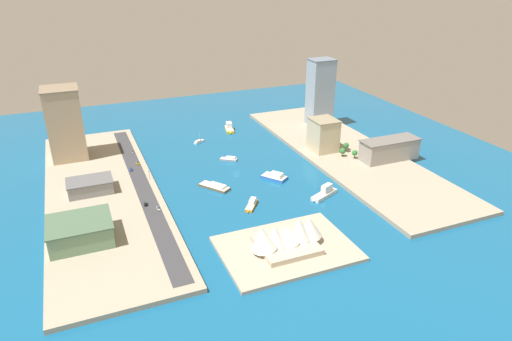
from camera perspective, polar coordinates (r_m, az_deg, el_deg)
The scene contains 26 objects.
ground_plane at distance 334.27m, azimuth -2.47°, elevation -0.31°, with size 440.00×440.00×0.00m, color #145684.
quay_west at distance 373.30m, azimuth 11.14°, elevation 2.20°, with size 70.00×240.00×2.76m, color #9E937F.
quay_east at distance 317.61m, azimuth -18.54°, elevation -2.78°, with size 70.00×240.00×2.76m, color #9E937F.
peninsula_point at distance 248.01m, azimuth 3.80°, elevation -9.68°, with size 70.23×50.72×2.00m, color #A89E89.
road_strip at distance 318.75m, azimuth -14.02°, elevation -1.80°, with size 10.40×228.00×0.15m, color #38383D.
catamaran_blue at distance 324.80m, azimuth 2.35°, elevation -0.75°, with size 17.69×19.62×4.62m.
water_taxi_orange at distance 288.33m, azimuth -0.54°, elevation -4.23°, with size 12.92×15.17×4.17m.
yacht_sleek_gray at distance 355.51m, azimuth -3.37°, elevation 1.45°, with size 13.46×11.29×3.21m.
barge_flat_brown at distance 312.55m, azimuth -5.12°, elevation -1.98°, with size 19.00×22.51×3.15m.
sailboat_small_white at distance 393.52m, azimuth -7.10°, elevation 3.61°, with size 10.84×7.83×10.22m.
ferry_white_commuter at distance 303.48m, azimuth 8.55°, elevation -2.78°, with size 23.01×14.61×7.60m.
ferry_yellow_fast at distance 419.76m, azimuth -3.35°, elevation 5.33°, with size 10.16×20.59×7.26m.
carpark_squat_concrete at distance 362.23m, azimuth 16.27°, elevation 2.56°, with size 45.99×16.88×15.98m.
apartment_midrise_tan at distance 373.05m, azimuth -22.70°, elevation 5.42°, with size 26.19×26.53×54.58m.
terminal_long_green at distance 264.33m, azimuth -21.04°, elevation -7.05°, with size 33.51×28.77×12.52m.
warehouse_low_gray at distance 317.85m, azimuth -19.96°, elevation -1.80°, with size 28.93×19.41×8.83m.
tower_tall_glass at distance 424.80m, azimuth 8.00°, elevation 9.63°, with size 21.83×17.78×59.91m.
office_block_beige at distance 367.43m, azimuth 8.38°, elevation 4.43°, with size 19.20×21.93×25.74m.
hatchback_blue at distance 343.05m, azimuth -15.33°, elevation 0.14°, with size 2.18×4.46×1.55m.
sedan_silver at distance 374.30m, azimuth -15.16°, elevation 2.23°, with size 1.88×4.50×1.51m.
taxi_yellow_cab at distance 352.36m, azimuth -14.51°, elevation 0.90°, with size 2.12×4.28×1.66m.
suv_black at distance 292.58m, azimuth -13.60°, elevation -4.04°, with size 2.04×4.74×1.71m.
van_white at distance 285.58m, azimuth -12.05°, elevation -4.62°, with size 1.92×4.67×1.68m.
traffic_light_waterfront at distance 324.59m, azimuth -13.16°, elevation -0.38°, with size 0.36×0.36×6.50m.
opera_landmark at distance 243.20m, azimuth 3.73°, elevation -8.09°, with size 42.22×28.13×17.37m.
park_tree_cluster at distance 362.37m, azimuth 11.31°, elevation 2.56°, with size 12.01×18.34×7.87m.
Camera 1 is at (102.76, 285.56, 140.12)m, focal length 32.11 mm.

